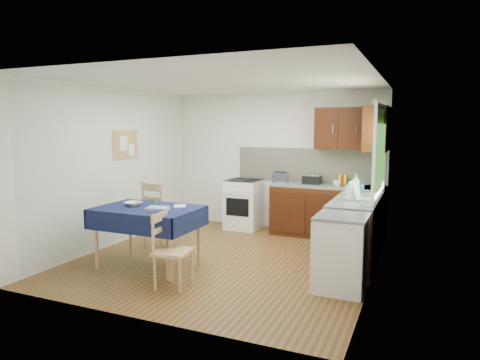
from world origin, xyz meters
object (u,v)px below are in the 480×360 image
at_px(chair_near, 170,247).
at_px(sandwich_press, 312,179).
at_px(toaster, 281,177).
at_px(kettle, 351,191).
at_px(dining_table, 148,215).
at_px(chair_far, 160,213).
at_px(dish_rack, 357,198).

bearing_deg(chair_near, sandwich_press, -23.16).
relative_size(chair_near, toaster, 3.43).
bearing_deg(kettle, toaster, 137.23).
distance_m(dining_table, toaster, 2.73).
height_order(dining_table, chair_near, chair_near).
height_order(chair_far, sandwich_press, sandwich_press).
relative_size(chair_far, sandwich_press, 3.54).
height_order(chair_near, toaster, toaster).
bearing_deg(dining_table, kettle, 5.11).
bearing_deg(dish_rack, sandwich_press, 121.02).
height_order(chair_far, toaster, toaster).
distance_m(chair_far, toaster, 2.25).
xyz_separation_m(sandwich_press, kettle, (0.88, -1.38, 0.03)).
xyz_separation_m(chair_near, kettle, (1.83, 1.68, 0.54)).
distance_m(dining_table, chair_near, 0.84).
bearing_deg(kettle, sandwich_press, 122.41).
distance_m(chair_far, chair_near, 1.64).
bearing_deg(toaster, dish_rack, -46.09).
distance_m(toaster, kettle, 1.94).
distance_m(chair_far, dish_rack, 2.96).
height_order(dining_table, toaster, toaster).
height_order(chair_near, kettle, kettle).
bearing_deg(chair_near, kettle, -53.33).
bearing_deg(sandwich_press, kettle, -65.40).
xyz_separation_m(sandwich_press, dish_rack, (0.95, -1.33, -0.06)).
xyz_separation_m(chair_near, dish_rack, (1.90, 1.73, 0.45)).
bearing_deg(sandwich_press, chair_near, -115.05).
relative_size(dining_table, kettle, 5.20).
relative_size(chair_far, chair_near, 1.18).
xyz_separation_m(chair_near, toaster, (0.40, 3.00, 0.52)).
relative_size(sandwich_press, kettle, 1.15).
bearing_deg(dining_table, sandwich_press, 37.58).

